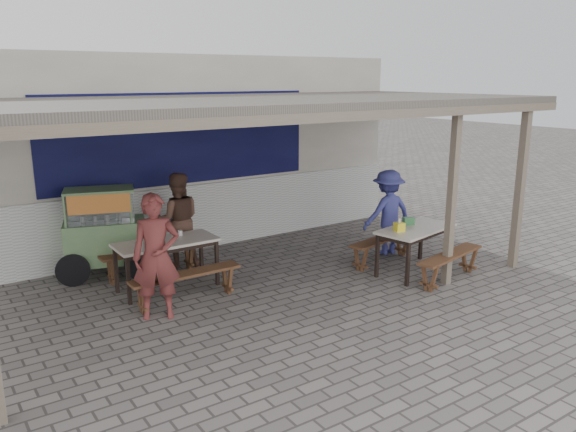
% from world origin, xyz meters
% --- Properties ---
extents(ground, '(60.00, 60.00, 0.00)m').
position_xyz_m(ground, '(0.00, 0.00, 0.00)').
color(ground, slate).
rests_on(ground, ground).
extents(back_wall, '(9.00, 1.28, 3.50)m').
position_xyz_m(back_wall, '(-0.00, 3.58, 1.72)').
color(back_wall, beige).
rests_on(back_wall, ground).
extents(warung_roof, '(9.00, 4.21, 2.81)m').
position_xyz_m(warung_roof, '(0.02, 0.90, 2.71)').
color(warung_roof, '#5B564E').
rests_on(warung_roof, ground).
extents(table_left, '(1.50, 0.67, 0.75)m').
position_xyz_m(table_left, '(-1.28, 1.32, 0.67)').
color(table_left, beige).
rests_on(table_left, ground).
extents(bench_left_street, '(1.60, 0.28, 0.45)m').
position_xyz_m(bench_left_street, '(-1.28, 0.65, 0.34)').
color(bench_left_street, brown).
rests_on(bench_left_street, ground).
extents(bench_left_wall, '(1.60, 0.28, 0.45)m').
position_xyz_m(bench_left_wall, '(-1.28, 1.99, 0.34)').
color(bench_left_wall, brown).
rests_on(bench_left_wall, ground).
extents(table_right, '(1.51, 0.94, 0.75)m').
position_xyz_m(table_right, '(2.35, -0.23, 0.67)').
color(table_right, beige).
rests_on(table_right, ground).
extents(bench_right_street, '(1.53, 0.56, 0.45)m').
position_xyz_m(bench_right_street, '(2.47, -0.86, 0.34)').
color(bench_right_street, brown).
rests_on(bench_right_street, ground).
extents(bench_right_wall, '(1.53, 0.56, 0.45)m').
position_xyz_m(bench_right_wall, '(2.23, 0.39, 0.34)').
color(bench_right_wall, brown).
rests_on(bench_right_wall, ground).
extents(vendor_cart, '(1.83, 1.06, 1.43)m').
position_xyz_m(vendor_cart, '(-1.87, 2.39, 0.78)').
color(vendor_cart, '#748F5F').
rests_on(vendor_cart, ground).
extents(patron_street_side, '(0.72, 0.61, 1.67)m').
position_xyz_m(patron_street_side, '(-1.78, 0.42, 0.84)').
color(patron_street_side, brown).
rests_on(patron_street_side, ground).
extents(patron_wall_side, '(0.93, 0.83, 1.59)m').
position_xyz_m(patron_wall_side, '(-0.69, 2.25, 0.79)').
color(patron_wall_side, brown).
rests_on(patron_wall_side, ground).
extents(patron_right_table, '(1.03, 0.65, 1.52)m').
position_xyz_m(patron_right_table, '(2.68, 0.76, 0.76)').
color(patron_right_table, '#3C3F8D').
rests_on(patron_right_table, ground).
extents(tissue_box, '(0.17, 0.17, 0.14)m').
position_xyz_m(tissue_box, '(1.96, -0.24, 0.82)').
color(tissue_box, yellow).
rests_on(tissue_box, table_right).
extents(donation_box, '(0.21, 0.18, 0.12)m').
position_xyz_m(donation_box, '(2.39, -0.02, 0.81)').
color(donation_box, '#347541').
rests_on(donation_box, table_right).
extents(condiment_jar, '(0.07, 0.07, 0.08)m').
position_xyz_m(condiment_jar, '(-0.98, 1.49, 0.79)').
color(condiment_jar, silver).
rests_on(condiment_jar, table_left).
extents(condiment_bowl, '(0.25, 0.25, 0.05)m').
position_xyz_m(condiment_bowl, '(-1.43, 1.41, 0.77)').
color(condiment_bowl, white).
rests_on(condiment_bowl, table_left).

